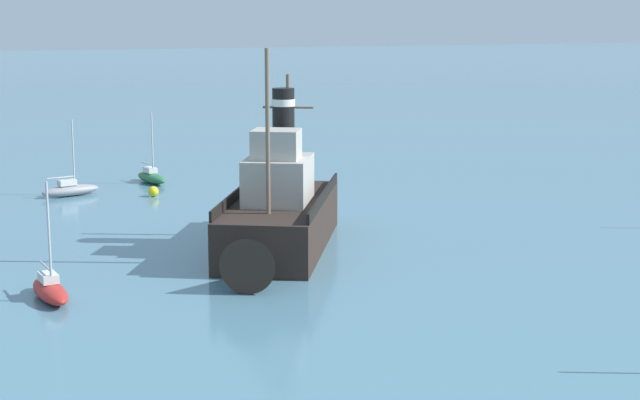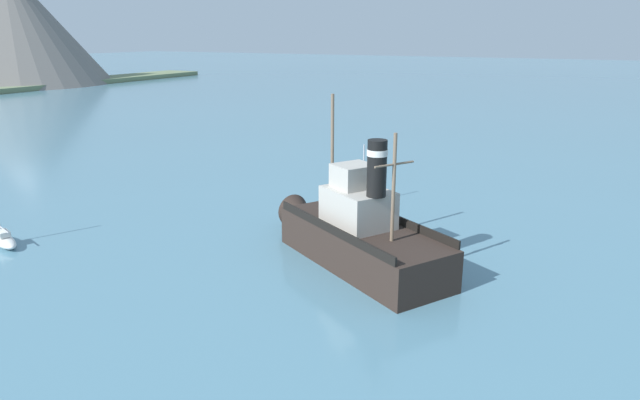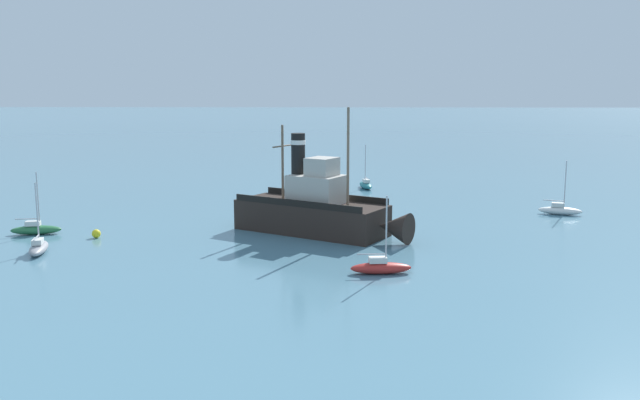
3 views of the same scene
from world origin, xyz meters
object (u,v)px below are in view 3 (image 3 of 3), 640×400
(sailboat_red, at_px, (381,267))
(mooring_buoy, at_px, (96,234))
(sailboat_grey, at_px, (39,247))
(sailboat_teal, at_px, (366,185))
(old_tugboat, at_px, (318,210))
(sailboat_green, at_px, (36,229))
(sailboat_white, at_px, (560,210))

(sailboat_red, height_order, mooring_buoy, sailboat_red)
(sailboat_grey, bearing_deg, sailboat_teal, 141.72)
(old_tugboat, height_order, sailboat_red, old_tugboat)
(sailboat_green, xyz_separation_m, sailboat_white, (-9.24, 43.61, 0.00))
(sailboat_green, xyz_separation_m, sailboat_teal, (-24.40, 26.78, 0.00))
(sailboat_green, relative_size, sailboat_teal, 1.00)
(sailboat_white, xyz_separation_m, mooring_buoy, (10.36, -38.46, -0.09))
(sailboat_red, bearing_deg, old_tugboat, -159.80)
(old_tugboat, relative_size, sailboat_green, 2.89)
(sailboat_grey, relative_size, sailboat_red, 1.00)
(old_tugboat, relative_size, sailboat_white, 2.89)
(sailboat_teal, xyz_separation_m, mooring_buoy, (25.52, -21.62, -0.09))
(sailboat_white, relative_size, sailboat_teal, 1.00)
(sailboat_red, bearing_deg, sailboat_white, 138.63)
(mooring_buoy, bearing_deg, sailboat_white, 105.08)
(old_tugboat, xyz_separation_m, sailboat_red, (11.47, 4.22, -1.40))
(sailboat_green, relative_size, sailboat_white, 1.00)
(sailboat_teal, bearing_deg, mooring_buoy, -40.27)
(sailboat_red, height_order, sailboat_white, same)
(sailboat_red, bearing_deg, mooring_buoy, -113.94)
(sailboat_green, bearing_deg, sailboat_grey, 25.49)
(old_tugboat, bearing_deg, sailboat_green, -87.43)
(old_tugboat, bearing_deg, sailboat_red, 20.20)
(sailboat_white, xyz_separation_m, sailboat_teal, (-15.16, -16.84, 0.00))
(sailboat_grey, bearing_deg, mooring_buoy, 154.29)
(sailboat_red, height_order, sailboat_green, same)
(sailboat_grey, distance_m, sailboat_green, 6.58)
(sailboat_green, bearing_deg, sailboat_red, 68.22)
(sailboat_teal, bearing_deg, sailboat_green, -47.66)
(sailboat_grey, bearing_deg, old_tugboat, 109.86)
(old_tugboat, relative_size, sailboat_teal, 2.89)
(sailboat_green, distance_m, sailboat_teal, 36.23)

